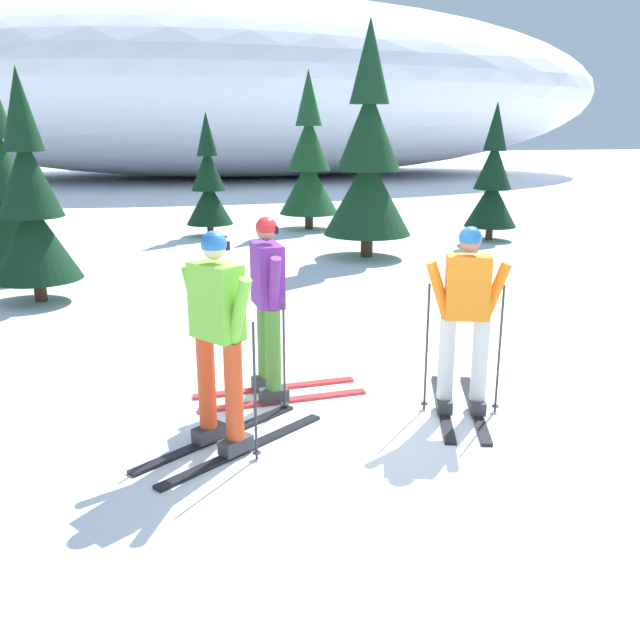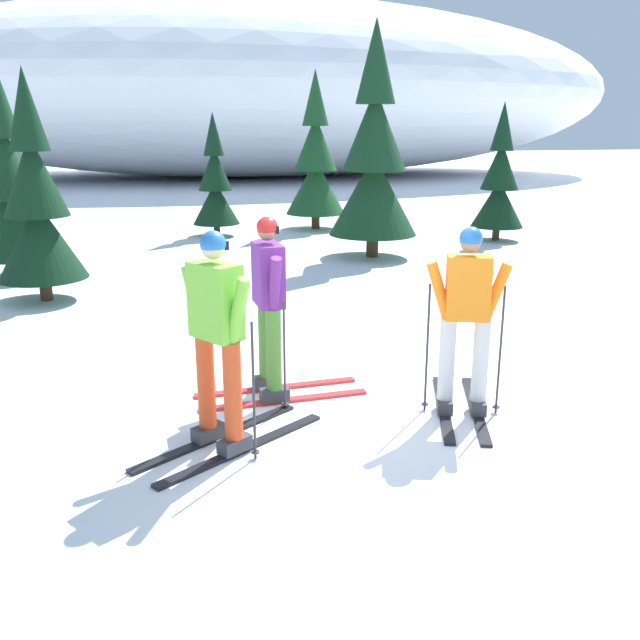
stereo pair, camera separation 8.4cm
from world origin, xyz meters
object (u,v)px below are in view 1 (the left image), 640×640
at_px(pine_tree_center, 209,185).
at_px(skier_orange_jacket, 465,319).
at_px(pine_tree_right, 368,161).
at_px(skier_purple_jacket, 269,304).
at_px(pine_tree_left, 1,191).
at_px(pine_tree_far_right, 492,183).
at_px(pine_tree_center_right, 309,164).
at_px(skier_lime_jacket, 219,338).
at_px(pine_tree_center_left, 31,207).

bearing_deg(pine_tree_center, skier_orange_jacket, -83.28).
bearing_deg(pine_tree_right, skier_orange_jacket, -101.21).
bearing_deg(skier_purple_jacket, pine_tree_left, 118.27).
xyz_separation_m(pine_tree_left, pine_tree_far_right, (10.20, 1.84, -0.22)).
bearing_deg(pine_tree_center, skier_purple_jacket, -91.87).
distance_m(pine_tree_center, pine_tree_right, 4.57).
distance_m(pine_tree_left, pine_tree_right, 6.77).
relative_size(pine_tree_center, pine_tree_right, 0.63).
bearing_deg(pine_tree_center_right, skier_orange_jacket, -96.10).
bearing_deg(pine_tree_center_right, skier_lime_jacket, -106.26).
bearing_deg(skier_orange_jacket, pine_tree_center_right, 83.90).
bearing_deg(skier_orange_jacket, pine_tree_far_right, 61.40).
bearing_deg(pine_tree_left, skier_lime_jacket, -68.85).
bearing_deg(pine_tree_right, skier_lime_jacket, -115.36).
xyz_separation_m(skier_orange_jacket, skier_purple_jacket, (-1.68, 0.83, 0.04)).
distance_m(pine_tree_left, pine_tree_far_right, 10.37).
relative_size(pine_tree_center_left, pine_tree_center_right, 0.87).
xyz_separation_m(skier_purple_jacket, pine_tree_left, (-3.51, 6.53, 0.57)).
bearing_deg(skier_purple_jacket, pine_tree_right, 65.29).
height_order(pine_tree_center_right, pine_tree_right, pine_tree_right).
relative_size(skier_orange_jacket, pine_tree_far_right, 0.57).
relative_size(pine_tree_left, pine_tree_center_right, 0.93).
bearing_deg(pine_tree_left, pine_tree_center_left, -68.48).
height_order(pine_tree_left, pine_tree_far_right, pine_tree_left).
bearing_deg(pine_tree_center_left, pine_tree_left, 111.52).
bearing_deg(pine_tree_far_right, pine_tree_center_left, -158.74).
height_order(skier_lime_jacket, pine_tree_right, pine_tree_right).
bearing_deg(skier_purple_jacket, skier_orange_jacket, -26.23).
bearing_deg(skier_lime_jacket, pine_tree_left, 111.15).
bearing_deg(pine_tree_right, pine_tree_far_right, 21.30).
height_order(skier_orange_jacket, skier_purple_jacket, skier_purple_jacket).
bearing_deg(pine_tree_right, pine_tree_left, -175.85).
height_order(pine_tree_left, pine_tree_center_left, pine_tree_left).
bearing_deg(pine_tree_center_right, pine_tree_right, -86.07).
relative_size(pine_tree_center_left, pine_tree_center, 1.18).
bearing_deg(pine_tree_left, skier_orange_jacket, -54.80).
height_order(skier_orange_jacket, pine_tree_center_left, pine_tree_center_left).
distance_m(skier_orange_jacket, pine_tree_right, 8.06).
bearing_deg(pine_tree_right, pine_tree_center_left, -158.76).
bearing_deg(pine_tree_center_right, pine_tree_center_left, -131.80).
bearing_deg(pine_tree_far_right, skier_purple_jacket, -128.64).
bearing_deg(pine_tree_center, skier_lime_jacket, -94.61).
bearing_deg(skier_orange_jacket, pine_tree_right, 78.79).
bearing_deg(pine_tree_right, pine_tree_center, 129.70).
height_order(pine_tree_center_left, pine_tree_center, pine_tree_center_left).
bearing_deg(skier_purple_jacket, pine_tree_center, 88.13).
distance_m(pine_tree_left, pine_tree_center, 5.54).
relative_size(pine_tree_center, pine_tree_far_right, 0.93).
distance_m(skier_purple_jacket, pine_tree_center_right, 11.50).
bearing_deg(pine_tree_far_right, pine_tree_center, 161.46).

